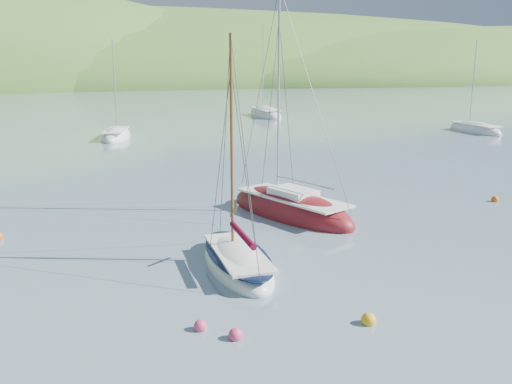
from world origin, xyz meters
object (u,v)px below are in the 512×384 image
object	(u,v)px
distant_sloop_a	(116,137)
distant_sloop_b	(265,115)
sloop_red	(291,211)
daysailer_white	(238,262)
distant_sloop_d	(475,130)

from	to	relation	value
distant_sloop_a	distant_sloop_b	distance (m)	25.07
sloop_red	distant_sloop_a	world-z (taller)	sloop_red
daysailer_white	distant_sloop_b	xyz separation A→B (m)	(17.40, 52.12, -0.01)
sloop_red	distant_sloop_a	bearing A→B (deg)	79.08
sloop_red	distant_sloop_b	size ratio (longest dim) A/B	0.96
distant_sloop_b	distant_sloop_a	bearing A→B (deg)	-143.71
distant_sloop_b	distant_sloop_d	xyz separation A→B (m)	(16.76, -21.04, -0.03)
daysailer_white	distant_sloop_b	size ratio (longest dim) A/B	0.74
sloop_red	distant_sloop_d	xyz separation A→B (m)	(29.65, 24.64, -0.05)
sloop_red	distant_sloop_a	size ratio (longest dim) A/B	1.19
distant_sloop_a	distant_sloop_d	xyz separation A→B (m)	(36.83, -6.01, 0.00)
distant_sloop_a	distant_sloop_d	world-z (taller)	distant_sloop_d
distant_sloop_a	distant_sloop_d	bearing A→B (deg)	3.57
sloop_red	distant_sloop_d	size ratio (longest dim) A/B	1.18
daysailer_white	sloop_red	xyz separation A→B (m)	(4.51, 6.43, 0.01)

